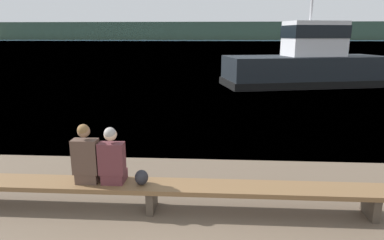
{
  "coord_description": "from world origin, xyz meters",
  "views": [
    {
      "loc": [
        0.74,
        -2.19,
        2.87
      ],
      "look_at": [
        0.23,
        5.99,
        0.81
      ],
      "focal_mm": 32.0,
      "sensor_mm": 36.0,
      "label": 1
    }
  ],
  "objects_px": {
    "person_right": "(112,159)",
    "tugboat_red": "(306,66)",
    "person_left": "(86,158)",
    "shopping_bag": "(142,177)",
    "bench_main": "(151,188)"
  },
  "relations": [
    {
      "from": "person_right",
      "to": "tugboat_red",
      "type": "xyz_separation_m",
      "value": [
        6.95,
        14.99,
        0.25
      ]
    },
    {
      "from": "person_right",
      "to": "person_left",
      "type": "bearing_deg",
      "value": -179.89
    },
    {
      "from": "person_left",
      "to": "person_right",
      "type": "distance_m",
      "value": 0.43
    },
    {
      "from": "shopping_bag",
      "to": "tugboat_red",
      "type": "bearing_deg",
      "value": 66.69
    },
    {
      "from": "bench_main",
      "to": "tugboat_red",
      "type": "bearing_deg",
      "value": 67.15
    },
    {
      "from": "person_right",
      "to": "shopping_bag",
      "type": "relative_size",
      "value": 3.89
    },
    {
      "from": "person_left",
      "to": "shopping_bag",
      "type": "distance_m",
      "value": 0.97
    },
    {
      "from": "bench_main",
      "to": "shopping_bag",
      "type": "relative_size",
      "value": 31.04
    },
    {
      "from": "person_right",
      "to": "shopping_bag",
      "type": "bearing_deg",
      "value": -3.59
    },
    {
      "from": "person_right",
      "to": "shopping_bag",
      "type": "distance_m",
      "value": 0.56
    },
    {
      "from": "bench_main",
      "to": "shopping_bag",
      "type": "xyz_separation_m",
      "value": [
        -0.15,
        -0.03,
        0.2
      ]
    },
    {
      "from": "person_left",
      "to": "tugboat_red",
      "type": "height_order",
      "value": "tugboat_red"
    },
    {
      "from": "bench_main",
      "to": "shopping_bag",
      "type": "bearing_deg",
      "value": -170.46
    },
    {
      "from": "bench_main",
      "to": "person_left",
      "type": "height_order",
      "value": "person_left"
    },
    {
      "from": "tugboat_red",
      "to": "person_left",
      "type": "bearing_deg",
      "value": 140.74
    }
  ]
}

